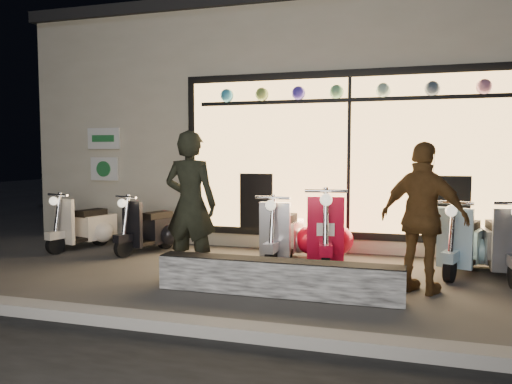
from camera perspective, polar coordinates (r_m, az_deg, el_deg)
ground at (r=6.36m, az=1.21°, el=-9.94°), size 40.00×40.00×0.00m
kerb at (r=4.53m, az=-5.76°, el=-15.17°), size 40.00×0.25×0.12m
shop_building at (r=11.06m, az=8.16°, el=7.08°), size 10.20×6.23×4.20m
graffiti_barrier at (r=5.63m, az=2.45°, el=-9.75°), size 2.75×0.28×0.40m
scooter_silver at (r=7.39m, az=3.21°, el=-4.87°), size 0.43×1.34×0.96m
scooter_red at (r=7.22m, az=7.86°, el=-4.76°), size 0.64×1.51×1.07m
scooter_black at (r=8.27m, az=-11.45°, el=-4.14°), size 0.67×1.25×0.90m
scooter_cream at (r=8.84m, az=-18.53°, el=-3.71°), size 0.63×1.27×0.91m
scooter_blue at (r=7.24m, az=22.72°, el=-5.42°), size 0.72×1.33×0.95m
scooter_grey at (r=7.26m, az=26.16°, el=-5.45°), size 0.48×1.36×0.97m
man at (r=6.40m, az=-7.50°, el=-1.40°), size 0.68×0.45×1.87m
woman at (r=5.91m, az=18.58°, el=-2.83°), size 1.09×0.80×1.71m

